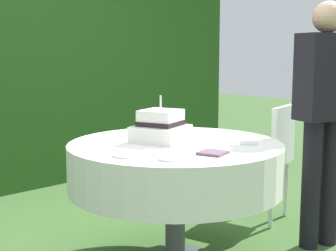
# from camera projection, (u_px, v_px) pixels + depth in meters

# --- Properties ---
(cake_table) EXTENTS (1.26, 1.26, 0.76)m
(cake_table) POSITION_uv_depth(u_px,v_px,m) (175.00, 166.00, 2.87)
(cake_table) COLOR #4C4C51
(cake_table) RESTS_ON ground_plane
(wedding_cake) EXTENTS (0.36, 0.36, 0.28)m
(wedding_cake) POSITION_uv_depth(u_px,v_px,m) (160.00, 127.00, 2.88)
(wedding_cake) COLOR white
(wedding_cake) RESTS_ON cake_table
(serving_plate_near) EXTENTS (0.13, 0.13, 0.01)m
(serving_plate_near) POSITION_uv_depth(u_px,v_px,m) (172.00, 159.00, 2.40)
(serving_plate_near) COLOR white
(serving_plate_near) RESTS_ON cake_table
(serving_plate_far) EXTENTS (0.12, 0.12, 0.01)m
(serving_plate_far) POSITION_uv_depth(u_px,v_px,m) (125.00, 155.00, 2.47)
(serving_plate_far) COLOR white
(serving_plate_far) RESTS_ON cake_table
(serving_plate_left) EXTENTS (0.11, 0.11, 0.01)m
(serving_plate_left) POSITION_uv_depth(u_px,v_px,m) (249.00, 143.00, 2.80)
(serving_plate_left) COLOR white
(serving_plate_left) RESTS_ON cake_table
(napkin_stack) EXTENTS (0.16, 0.16, 0.01)m
(napkin_stack) POSITION_uv_depth(u_px,v_px,m) (213.00, 153.00, 2.53)
(napkin_stack) COLOR #6B4C60
(napkin_stack) RESTS_ON cake_table
(garden_chair) EXTENTS (0.48, 0.48, 0.89)m
(garden_chair) POSITION_uv_depth(u_px,v_px,m) (270.00, 151.00, 3.69)
(garden_chair) COLOR white
(garden_chair) RESTS_ON ground_plane
(standing_person) EXTENTS (0.41, 0.31, 1.60)m
(standing_person) POSITION_uv_depth(u_px,v_px,m) (324.00, 108.00, 3.13)
(standing_person) COLOR black
(standing_person) RESTS_ON ground_plane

